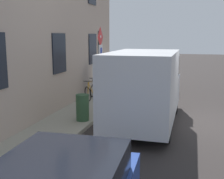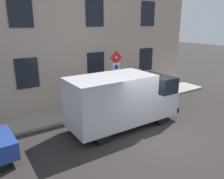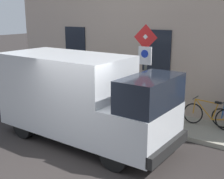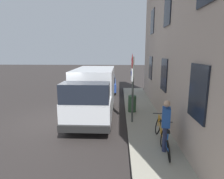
{
  "view_description": "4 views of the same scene",
  "coord_description": "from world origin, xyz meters",
  "px_view_note": "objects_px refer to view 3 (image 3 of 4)",
  "views": [
    {
      "loc": [
        0.07,
        10.24,
        2.99
      ],
      "look_at": [
        2.64,
        0.87,
        1.2
      ],
      "focal_mm": 46.96,
      "sensor_mm": 36.0,
      "label": 1
    },
    {
      "loc": [
        -6.32,
        6.36,
        4.73
      ],
      "look_at": [
        2.75,
        0.34,
        1.47
      ],
      "focal_mm": 36.04,
      "sensor_mm": 36.0,
      "label": 2
    },
    {
      "loc": [
        -4.64,
        -4.84,
        3.66
      ],
      "look_at": [
        2.72,
        0.36,
        1.34
      ],
      "focal_mm": 47.84,
      "sensor_mm": 36.0,
      "label": 3
    },
    {
      "loc": [
        2.88,
        -8.85,
        3.4
      ],
      "look_at": [
        2.49,
        1.06,
        1.4
      ],
      "focal_mm": 30.31,
      "sensor_mm": 36.0,
      "label": 4
    }
  ],
  "objects_px": {
    "bicycle_orange": "(209,115)",
    "litter_bin": "(107,101)",
    "delivery_van": "(82,97)",
    "sign_post_stacked": "(145,61)"
  },
  "relations": [
    {
      "from": "delivery_van",
      "to": "bicycle_orange",
      "type": "bearing_deg",
      "value": 46.24
    },
    {
      "from": "sign_post_stacked",
      "to": "delivery_van",
      "type": "distance_m",
      "value": 2.32
    },
    {
      "from": "delivery_van",
      "to": "litter_bin",
      "type": "bearing_deg",
      "value": 106.26
    },
    {
      "from": "delivery_van",
      "to": "litter_bin",
      "type": "xyz_separation_m",
      "value": [
        2.05,
        0.59,
        -0.74
      ]
    },
    {
      "from": "bicycle_orange",
      "to": "litter_bin",
      "type": "relative_size",
      "value": 1.9
    },
    {
      "from": "litter_bin",
      "to": "delivery_van",
      "type": "bearing_deg",
      "value": -163.93
    },
    {
      "from": "sign_post_stacked",
      "to": "litter_bin",
      "type": "distance_m",
      "value": 2.26
    },
    {
      "from": "delivery_van",
      "to": "bicycle_orange",
      "type": "distance_m",
      "value": 4.1
    },
    {
      "from": "sign_post_stacked",
      "to": "delivery_van",
      "type": "xyz_separation_m",
      "value": [
        -1.91,
        0.98,
        -0.87
      ]
    },
    {
      "from": "bicycle_orange",
      "to": "litter_bin",
      "type": "bearing_deg",
      "value": 14.64
    }
  ]
}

